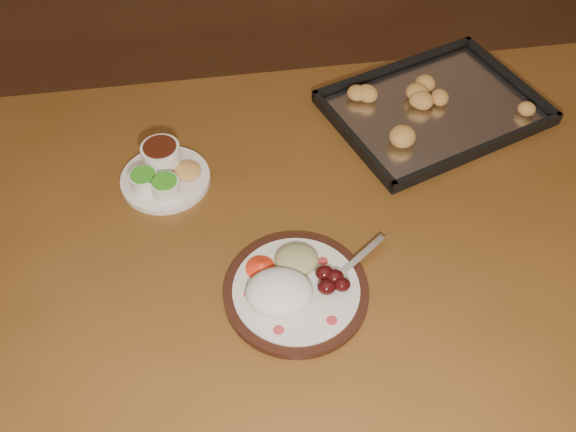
{
  "coord_description": "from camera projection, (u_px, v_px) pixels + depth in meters",
  "views": [
    {
      "loc": [
        0.08,
        -0.84,
        1.64
      ],
      "look_at": [
        0.11,
        -0.11,
        0.77
      ],
      "focal_mm": 40.0,
      "sensor_mm": 36.0,
      "label": 1
    }
  ],
  "objects": [
    {
      "name": "dining_table",
      "position": [
        290.0,
        261.0,
        1.22
      ],
      "size": [
        1.59,
        1.06,
        0.75
      ],
      "rotation": [
        0.0,
        0.0,
        0.11
      ],
      "color": "brown",
      "rests_on": "ground"
    },
    {
      "name": "baking_tray",
      "position": [
        434.0,
        108.0,
        1.33
      ],
      "size": [
        0.51,
        0.45,
        0.04
      ],
      "rotation": [
        0.0,
        0.0,
        0.45
      ],
      "color": "black",
      "rests_on": "dining_table"
    },
    {
      "name": "condiment_saucer",
      "position": [
        163.0,
        172.0,
        1.2
      ],
      "size": [
        0.17,
        0.17,
        0.06
      ],
      "rotation": [
        0.0,
        0.0,
        -0.1
      ],
      "color": "white",
      "rests_on": "dining_table"
    },
    {
      "name": "ground",
      "position": [
        248.0,
        362.0,
        1.8
      ],
      "size": [
        4.0,
        4.0,
        0.0
      ],
      "primitive_type": "plane",
      "color": "brown",
      "rests_on": "ground"
    },
    {
      "name": "dinner_plate",
      "position": [
        292.0,
        288.0,
        1.04
      ],
      "size": [
        0.28,
        0.24,
        0.05
      ],
      "rotation": [
        0.0,
        0.0,
        0.32
      ],
      "color": "black",
      "rests_on": "dining_table"
    }
  ]
}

